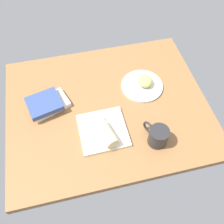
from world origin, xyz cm
name	(u,v)px	position (x,y,z in cm)	size (l,w,h in cm)	color
dining_table	(107,107)	(0.00, 0.00, 2.00)	(110.00, 90.00, 4.00)	olive
round_plate	(142,86)	(22.56, 8.31, 4.70)	(23.99, 23.99, 1.40)	white
scone_pastry	(145,81)	(24.05, 8.81, 8.17)	(9.55, 8.37, 5.54)	tan
square_plate	(103,130)	(-5.83, -15.62, 4.80)	(24.04, 24.04, 1.60)	silver
sauce_cup	(99,120)	(-6.90, -10.31, 6.87)	(5.53, 5.53, 2.36)	silver
breakfast_wrap	(106,133)	(-4.98, -19.86, 8.89)	(6.58, 6.58, 14.52)	beige
book_stack	(47,104)	(-32.19, 6.05, 6.98)	(24.13, 20.00, 6.00)	silver
coffee_mug	(158,136)	(19.07, -27.22, 9.31)	(9.99, 14.11, 10.41)	#262628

